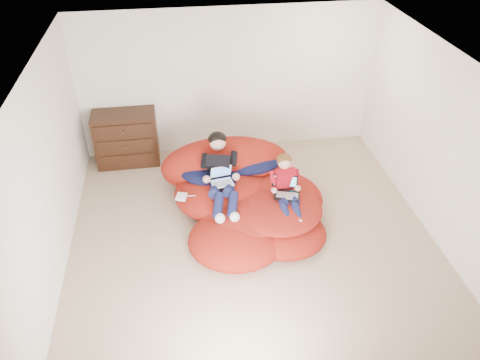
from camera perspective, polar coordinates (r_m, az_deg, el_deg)
The scene contains 9 objects.
room_shell at distance 6.48m, azimuth 1.50°, elevation -5.47°, with size 5.10×5.10×2.77m.
dresser at distance 8.15m, azimuth -13.67°, elevation 4.95°, with size 1.04×0.58×0.93m.
beanbag_pile at distance 6.91m, azimuth 0.55°, elevation -1.95°, with size 2.38×2.50×0.93m.
cream_pillow at distance 7.26m, azimuth -5.04°, elevation 3.32°, with size 0.48×0.31×0.31m, color beige.
older_boy at distance 6.71m, azimuth -2.38°, elevation 1.26°, with size 0.44×1.29×0.77m.
younger_boy at distance 6.55m, azimuth 5.66°, elevation -0.58°, with size 0.31×0.88×0.69m.
laptop_white at distance 6.65m, azimuth -2.25°, elevation 0.26°, with size 0.33×0.32×0.22m.
laptop_black at distance 6.58m, azimuth 5.65°, elevation -1.08°, with size 0.41×0.41×0.26m.
power_adapter at distance 6.69m, azimuth -7.13°, elevation -2.03°, with size 0.14×0.14×0.05m, color white.
Camera 1 is at (-0.89, -4.83, 4.45)m, focal length 35.00 mm.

